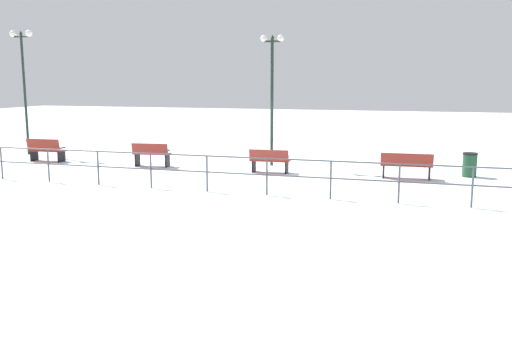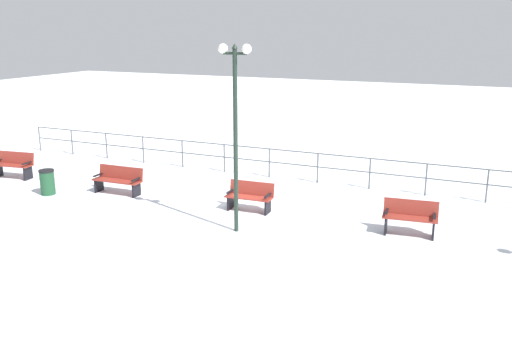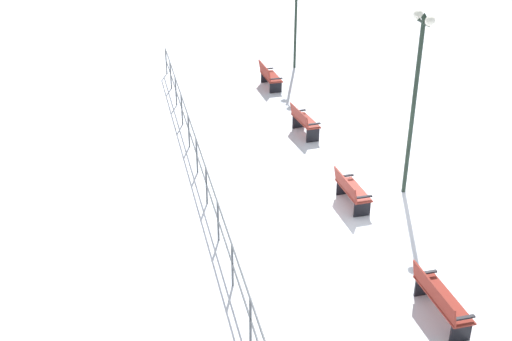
{
  "view_description": "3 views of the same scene",
  "coord_description": "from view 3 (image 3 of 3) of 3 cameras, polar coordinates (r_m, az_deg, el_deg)",
  "views": [
    {
      "loc": [
        -18.28,
        -4.91,
        3.2
      ],
      "look_at": [
        -2.55,
        -0.22,
        0.48
      ],
      "focal_mm": 38.61,
      "sensor_mm": 36.0,
      "label": 1
    },
    {
      "loc": [
        13.73,
        6.38,
        5.2
      ],
      "look_at": [
        -1.6,
        -0.45,
        0.81
      ],
      "focal_mm": 38.7,
      "sensor_mm": 36.0,
      "label": 2
    },
    {
      "loc": [
        -5.66,
        -13.54,
        8.4
      ],
      "look_at": [
        -2.49,
        0.67,
        0.93
      ],
      "focal_mm": 45.17,
      "sensor_mm": 36.0,
      "label": 3
    }
  ],
  "objects": [
    {
      "name": "ground_plane",
      "position": [
        16.91,
        8.76,
        -2.97
      ],
      "size": [
        80.0,
        80.0,
        0.0
      ],
      "primitive_type": "plane",
      "color": "white",
      "rests_on": "ground"
    },
    {
      "name": "bench_second",
      "position": [
        13.26,
        15.95,
        -10.88
      ],
      "size": [
        0.57,
        1.66,
        0.86
      ],
      "rotation": [
        0.0,
        0.0,
        0.03
      ],
      "color": "maroon",
      "rests_on": "ground"
    },
    {
      "name": "waterfront_railing",
      "position": [
        15.69,
        -3.94,
        -2.25
      ],
      "size": [
        0.05,
        23.29,
        1.06
      ],
      "color": "#4C5156",
      "rests_on": "ground"
    },
    {
      "name": "bench_third",
      "position": [
        16.65,
        8.4,
        -1.75
      ],
      "size": [
        0.6,
        1.39,
        0.83
      ],
      "rotation": [
        0.0,
        0.0,
        0.05
      ],
      "color": "maroon",
      "rests_on": "ground"
    },
    {
      "name": "bench_fifth",
      "position": [
        24.65,
        1.16,
        8.36
      ],
      "size": [
        0.63,
        1.45,
        0.92
      ],
      "rotation": [
        0.0,
        0.0,
        0.04
      ],
      "color": "maroon",
      "rests_on": "ground"
    },
    {
      "name": "bench_fourth",
      "position": [
        20.54,
        4.25,
        4.37
      ],
      "size": [
        0.67,
        1.42,
        0.89
      ],
      "rotation": [
        0.0,
        0.0,
        0.11
      ],
      "color": "maroon",
      "rests_on": "ground"
    },
    {
      "name": "lamppost_middle",
      "position": [
        16.48,
        14.07,
        8.05
      ],
      "size": [
        0.25,
        0.88,
        4.81
      ],
      "color": "#1E2D23",
      "rests_on": "ground"
    }
  ]
}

